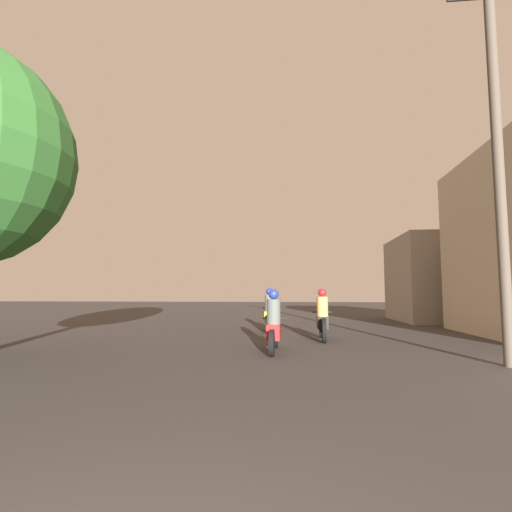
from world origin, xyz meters
name	(u,v)px	position (x,y,z in m)	size (l,w,h in m)	color
motorcycle_red	(274,326)	(0.18, 8.42, 0.59)	(0.60, 2.02, 1.45)	black
motorcycle_black	(322,319)	(1.44, 10.81, 0.60)	(0.60, 1.98, 1.49)	black
motorcycle_yellow	(270,314)	(-0.28, 13.36, 0.61)	(0.60, 2.02, 1.53)	black
building_right_far	(448,279)	(8.01, 19.33, 2.04)	(4.93, 5.45, 4.07)	gray
utility_pole_near	(498,153)	(4.62, 6.96, 4.07)	(1.60, 0.20, 7.80)	#4C4238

